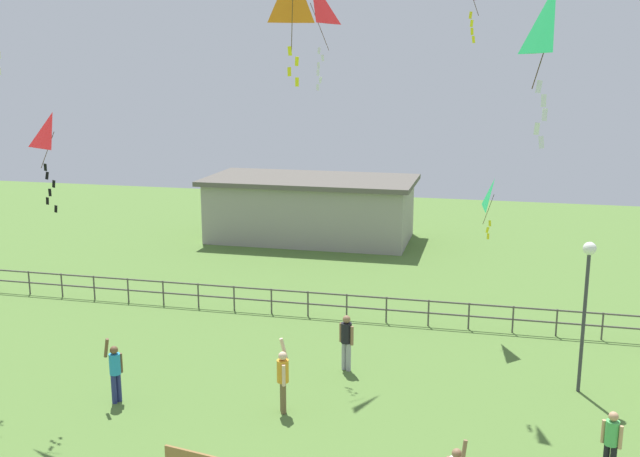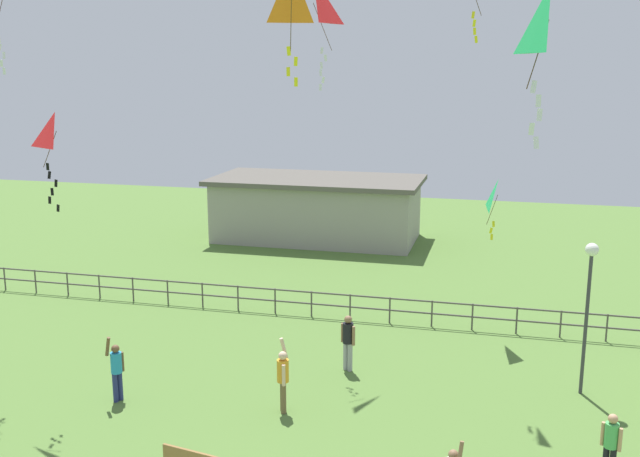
{
  "view_description": "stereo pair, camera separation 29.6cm",
  "coord_description": "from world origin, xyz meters",
  "px_view_note": "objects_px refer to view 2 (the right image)",
  "views": [
    {
      "loc": [
        4.15,
        -10.56,
        8.88
      ],
      "look_at": [
        0.03,
        6.66,
        4.97
      ],
      "focal_mm": 41.01,
      "sensor_mm": 36.0,
      "label": 1
    },
    {
      "loc": [
        4.44,
        -10.49,
        8.88
      ],
      "look_at": [
        0.03,
        6.66,
        4.97
      ],
      "focal_mm": 41.01,
      "sensor_mm": 36.0,
      "label": 2
    }
  ],
  "objects_px": {
    "person_4": "(348,339)",
    "person_1": "(116,368)",
    "kite_8": "(3,1)",
    "kite_4": "(56,136)",
    "kite_0": "(498,196)",
    "kite_2": "(548,25)",
    "kite_3": "(314,6)",
    "lamppost": "(589,285)",
    "person_3": "(283,376)",
    "person_2": "(611,443)"
  },
  "relations": [
    {
      "from": "person_4",
      "to": "person_1",
      "type": "bearing_deg",
      "value": -147.59
    },
    {
      "from": "person_1",
      "to": "kite_8",
      "type": "relative_size",
      "value": 0.71
    },
    {
      "from": "kite_4",
      "to": "kite_8",
      "type": "bearing_deg",
      "value": 145.29
    },
    {
      "from": "person_1",
      "to": "kite_0",
      "type": "relative_size",
      "value": 0.93
    },
    {
      "from": "person_4",
      "to": "kite_2",
      "type": "height_order",
      "value": "kite_2"
    },
    {
      "from": "kite_2",
      "to": "kite_8",
      "type": "xyz_separation_m",
      "value": [
        -14.43,
        6.22,
        1.17
      ]
    },
    {
      "from": "kite_3",
      "to": "kite_2",
      "type": "bearing_deg",
      "value": -57.51
    },
    {
      "from": "person_4",
      "to": "kite_3",
      "type": "relative_size",
      "value": 0.52
    },
    {
      "from": "kite_8",
      "to": "kite_4",
      "type": "bearing_deg",
      "value": -34.71
    },
    {
      "from": "lamppost",
      "to": "person_4",
      "type": "xyz_separation_m",
      "value": [
        -6.63,
        -0.07,
        -2.16
      ]
    },
    {
      "from": "person_3",
      "to": "kite_8",
      "type": "distance_m",
      "value": 13.02
    },
    {
      "from": "lamppost",
      "to": "person_4",
      "type": "relative_size",
      "value": 2.51
    },
    {
      "from": "kite_0",
      "to": "kite_4",
      "type": "xyz_separation_m",
      "value": [
        -11.1,
        -7.65,
        2.38
      ]
    },
    {
      "from": "person_1",
      "to": "kite_3",
      "type": "relative_size",
      "value": 0.57
    },
    {
      "from": "kite_4",
      "to": "lamppost",
      "type": "bearing_deg",
      "value": 14.33
    },
    {
      "from": "kite_3",
      "to": "person_2",
      "type": "bearing_deg",
      "value": -38.42
    },
    {
      "from": "person_3",
      "to": "person_1",
      "type": "bearing_deg",
      "value": -173.79
    },
    {
      "from": "lamppost",
      "to": "kite_3",
      "type": "height_order",
      "value": "kite_3"
    },
    {
      "from": "kite_3",
      "to": "lamppost",
      "type": "bearing_deg",
      "value": -14.94
    },
    {
      "from": "person_3",
      "to": "kite_8",
      "type": "xyz_separation_m",
      "value": [
        -8.56,
        1.45,
        9.7
      ]
    },
    {
      "from": "kite_0",
      "to": "person_1",
      "type": "bearing_deg",
      "value": -141.19
    },
    {
      "from": "person_2",
      "to": "person_1",
      "type": "bearing_deg",
      "value": 176.02
    },
    {
      "from": "kite_8",
      "to": "person_1",
      "type": "bearing_deg",
      "value": -25.9
    },
    {
      "from": "person_1",
      "to": "kite_4",
      "type": "bearing_deg",
      "value": 174.0
    },
    {
      "from": "person_4",
      "to": "person_2",
      "type": "bearing_deg",
      "value": -33.04
    },
    {
      "from": "kite_0",
      "to": "kite_4",
      "type": "bearing_deg",
      "value": -145.44
    },
    {
      "from": "kite_2",
      "to": "kite_8",
      "type": "relative_size",
      "value": 0.94
    },
    {
      "from": "kite_3",
      "to": "person_1",
      "type": "bearing_deg",
      "value": -124.26
    },
    {
      "from": "person_3",
      "to": "kite_3",
      "type": "bearing_deg",
      "value": 96.1
    },
    {
      "from": "person_2",
      "to": "kite_8",
      "type": "xyz_separation_m",
      "value": [
        -16.45,
        2.81,
        9.79
      ]
    },
    {
      "from": "person_1",
      "to": "person_4",
      "type": "distance_m",
      "value": 6.66
    },
    {
      "from": "lamppost",
      "to": "person_3",
      "type": "xyz_separation_m",
      "value": [
        -7.7,
        -3.14,
        -2.15
      ]
    },
    {
      "from": "kite_2",
      "to": "lamppost",
      "type": "bearing_deg",
      "value": 77.0
    },
    {
      "from": "kite_8",
      "to": "kite_3",
      "type": "bearing_deg",
      "value": 26.05
    },
    {
      "from": "person_4",
      "to": "kite_2",
      "type": "bearing_deg",
      "value": -58.51
    },
    {
      "from": "person_2",
      "to": "kite_3",
      "type": "bearing_deg",
      "value": 141.58
    },
    {
      "from": "person_1",
      "to": "kite_3",
      "type": "xyz_separation_m",
      "value": [
        3.98,
        5.85,
        9.75
      ]
    },
    {
      "from": "person_4",
      "to": "kite_8",
      "type": "distance_m",
      "value": 13.77
    },
    {
      "from": "person_1",
      "to": "kite_4",
      "type": "xyz_separation_m",
      "value": [
        -1.41,
        0.15,
        6.2
      ]
    },
    {
      "from": "person_3",
      "to": "person_2",
      "type": "bearing_deg",
      "value": -9.79
    },
    {
      "from": "kite_2",
      "to": "kite_8",
      "type": "height_order",
      "value": "kite_8"
    },
    {
      "from": "lamppost",
      "to": "kite_2",
      "type": "xyz_separation_m",
      "value": [
        -1.83,
        -7.91,
        6.38
      ]
    },
    {
      "from": "person_2",
      "to": "kite_4",
      "type": "relative_size",
      "value": 0.62
    },
    {
      "from": "kite_2",
      "to": "kite_8",
      "type": "distance_m",
      "value": 15.76
    },
    {
      "from": "kite_8",
      "to": "kite_0",
      "type": "bearing_deg",
      "value": 23.14
    },
    {
      "from": "person_2",
      "to": "kite_4",
      "type": "xyz_separation_m",
      "value": [
        -13.85,
        1.01,
        6.25
      ]
    },
    {
      "from": "person_2",
      "to": "kite_3",
      "type": "xyz_separation_m",
      "value": [
        -8.46,
        6.71,
        9.79
      ]
    },
    {
      "from": "lamppost",
      "to": "kite_4",
      "type": "relative_size",
      "value": 1.69
    },
    {
      "from": "kite_4",
      "to": "kite_8",
      "type": "relative_size",
      "value": 0.95
    },
    {
      "from": "kite_3",
      "to": "person_3",
      "type": "bearing_deg",
      "value": -83.9
    }
  ]
}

